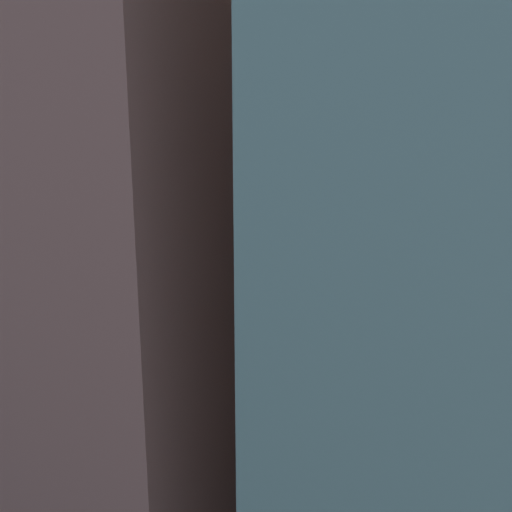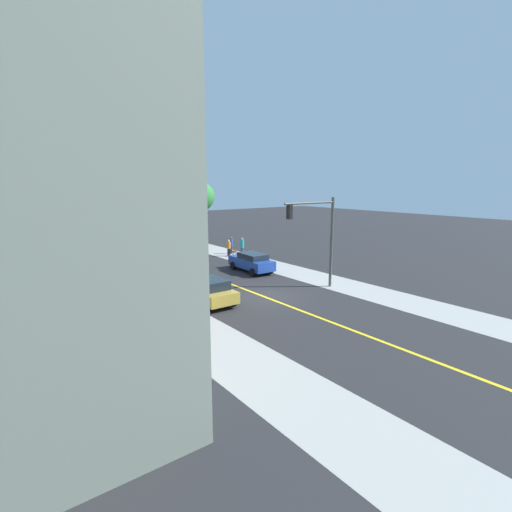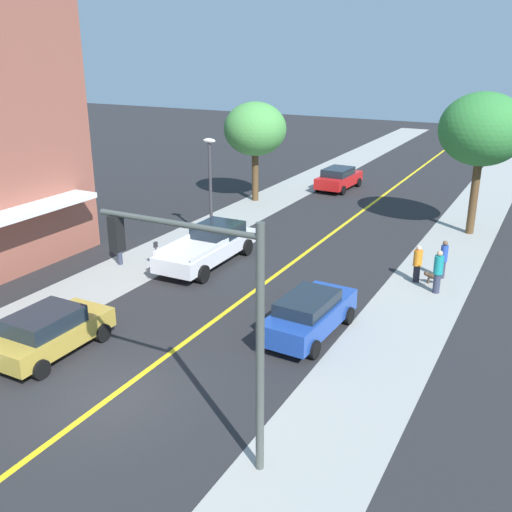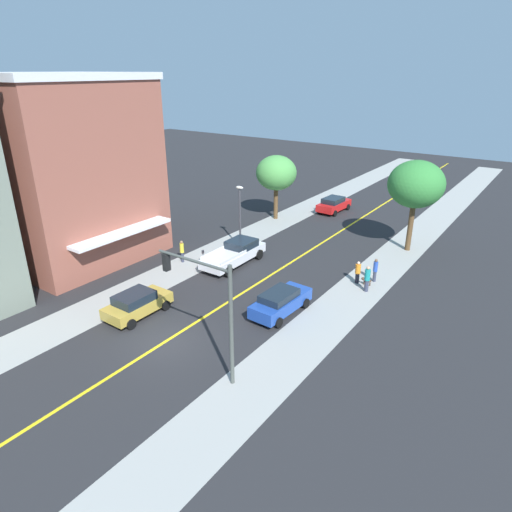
{
  "view_description": "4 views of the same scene",
  "coord_description": "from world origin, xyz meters",
  "px_view_note": "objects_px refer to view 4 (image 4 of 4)",
  "views": [
    {
      "loc": [
        -25.27,
        -5.27,
        9.71
      ],
      "look_at": [
        -0.49,
        8.83,
        2.41
      ],
      "focal_mm": 42.07,
      "sensor_mm": 36.0,
      "label": 1
    },
    {
      "loc": [
        -14.64,
        -18.47,
        7.22
      ],
      "look_at": [
        2.37,
        4.19,
        1.77
      ],
      "focal_mm": 26.86,
      "sensor_mm": 36.0,
      "label": 2
    },
    {
      "loc": [
        10.71,
        -11.13,
        9.74
      ],
      "look_at": [
        1.18,
        6.87,
        2.42
      ],
      "focal_mm": 41.34,
      "sensor_mm": 36.0,
      "label": 3
    },
    {
      "loc": [
        16.46,
        -14.63,
        14.1
      ],
      "look_at": [
        0.56,
        8.04,
        2.59
      ],
      "focal_mm": 31.61,
      "sensor_mm": 36.0,
      "label": 4
    }
  ],
  "objects_px": {
    "red_sedan_left_curb": "(334,204)",
    "gold_sedan_left_curb": "(137,303)",
    "street_tree_left_near": "(276,173)",
    "street_lamp": "(240,209)",
    "pedestrian_orange_shirt": "(358,272)",
    "traffic_light_mast": "(208,299)",
    "blue_sedan_right_curb": "(281,302)",
    "fire_hydrant": "(141,293)",
    "small_dog": "(366,280)",
    "street_tree_right_corner": "(416,185)",
    "pedestrian_yellow_shirt": "(182,251)",
    "parking_meter": "(203,255)",
    "pedestrian_blue_shirt": "(375,269)",
    "white_pickup_truck": "(235,253)",
    "pedestrian_teal_shirt": "(367,278)"
  },
  "relations": [
    {
      "from": "red_sedan_left_curb",
      "to": "gold_sedan_left_curb",
      "type": "distance_m",
      "value": 26.93
    },
    {
      "from": "street_tree_left_near",
      "to": "street_lamp",
      "type": "relative_size",
      "value": 1.19
    },
    {
      "from": "red_sedan_left_curb",
      "to": "pedestrian_orange_shirt",
      "type": "height_order",
      "value": "pedestrian_orange_shirt"
    },
    {
      "from": "traffic_light_mast",
      "to": "red_sedan_left_curb",
      "type": "distance_m",
      "value": 29.84
    },
    {
      "from": "traffic_light_mast",
      "to": "blue_sedan_right_curb",
      "type": "bearing_deg",
      "value": -86.95
    },
    {
      "from": "red_sedan_left_curb",
      "to": "pedestrian_orange_shirt",
      "type": "xyz_separation_m",
      "value": [
        9.12,
        -14.87,
        0.04
      ]
    },
    {
      "from": "fire_hydrant",
      "to": "small_dog",
      "type": "relative_size",
      "value": 1.16
    },
    {
      "from": "street_tree_right_corner",
      "to": "pedestrian_yellow_shirt",
      "type": "bearing_deg",
      "value": -137.01
    },
    {
      "from": "gold_sedan_left_curb",
      "to": "pedestrian_yellow_shirt",
      "type": "relative_size",
      "value": 2.37
    },
    {
      "from": "parking_meter",
      "to": "street_lamp",
      "type": "distance_m",
      "value": 5.33
    },
    {
      "from": "pedestrian_blue_shirt",
      "to": "street_tree_left_near",
      "type": "bearing_deg",
      "value": 71.46
    },
    {
      "from": "fire_hydrant",
      "to": "pedestrian_orange_shirt",
      "type": "height_order",
      "value": "pedestrian_orange_shirt"
    },
    {
      "from": "parking_meter",
      "to": "white_pickup_truck",
      "type": "distance_m",
      "value": 2.47
    },
    {
      "from": "parking_meter",
      "to": "red_sedan_left_curb",
      "type": "xyz_separation_m",
      "value": [
        1.9,
        18.82,
        -0.02
      ]
    },
    {
      "from": "traffic_light_mast",
      "to": "pedestrian_blue_shirt",
      "type": "relative_size",
      "value": 3.59
    },
    {
      "from": "fire_hydrant",
      "to": "pedestrian_blue_shirt",
      "type": "xyz_separation_m",
      "value": [
        11.7,
        11.38,
        0.51
      ]
    },
    {
      "from": "traffic_light_mast",
      "to": "gold_sedan_left_curb",
      "type": "relative_size",
      "value": 1.48
    },
    {
      "from": "white_pickup_truck",
      "to": "fire_hydrant",
      "type": "bearing_deg",
      "value": 168.46
    },
    {
      "from": "street_tree_left_near",
      "to": "street_tree_right_corner",
      "type": "distance_m",
      "value": 13.87
    },
    {
      "from": "pedestrian_yellow_shirt",
      "to": "white_pickup_truck",
      "type": "bearing_deg",
      "value": 114.04
    },
    {
      "from": "gold_sedan_left_curb",
      "to": "street_tree_left_near",
      "type": "bearing_deg",
      "value": 10.01
    },
    {
      "from": "traffic_light_mast",
      "to": "pedestrian_yellow_shirt",
      "type": "height_order",
      "value": "traffic_light_mast"
    },
    {
      "from": "red_sedan_left_curb",
      "to": "pedestrian_teal_shirt",
      "type": "distance_m",
      "value": 18.72
    },
    {
      "from": "street_tree_left_near",
      "to": "pedestrian_blue_shirt",
      "type": "bearing_deg",
      "value": -31.28
    },
    {
      "from": "street_tree_left_near",
      "to": "parking_meter",
      "type": "bearing_deg",
      "value": -81.9
    },
    {
      "from": "fire_hydrant",
      "to": "pedestrian_teal_shirt",
      "type": "bearing_deg",
      "value": 39.04
    },
    {
      "from": "traffic_light_mast",
      "to": "white_pickup_truck",
      "type": "bearing_deg",
      "value": -57.39
    },
    {
      "from": "small_dog",
      "to": "traffic_light_mast",
      "type": "bearing_deg",
      "value": 74.07
    },
    {
      "from": "street_tree_left_near",
      "to": "gold_sedan_left_curb",
      "type": "distance_m",
      "value": 22.04
    },
    {
      "from": "white_pickup_truck",
      "to": "pedestrian_yellow_shirt",
      "type": "height_order",
      "value": "pedestrian_yellow_shirt"
    },
    {
      "from": "gold_sedan_left_curb",
      "to": "pedestrian_blue_shirt",
      "type": "height_order",
      "value": "pedestrian_blue_shirt"
    },
    {
      "from": "blue_sedan_right_curb",
      "to": "pedestrian_yellow_shirt",
      "type": "bearing_deg",
      "value": 79.91
    },
    {
      "from": "blue_sedan_right_curb",
      "to": "white_pickup_truck",
      "type": "xyz_separation_m",
      "value": [
        -7.05,
        4.55,
        0.05
      ]
    },
    {
      "from": "street_lamp",
      "to": "pedestrian_yellow_shirt",
      "type": "relative_size",
      "value": 3.01
    },
    {
      "from": "small_dog",
      "to": "pedestrian_teal_shirt",
      "type": "bearing_deg",
      "value": 105.76
    },
    {
      "from": "traffic_light_mast",
      "to": "white_pickup_truck",
      "type": "relative_size",
      "value": 1.05
    },
    {
      "from": "street_lamp",
      "to": "street_tree_right_corner",
      "type": "bearing_deg",
      "value": 33.0
    },
    {
      "from": "pedestrian_orange_shirt",
      "to": "red_sedan_left_curb",
      "type": "bearing_deg",
      "value": -123.33
    },
    {
      "from": "pedestrian_blue_shirt",
      "to": "fire_hydrant",
      "type": "bearing_deg",
      "value": 146.94
    },
    {
      "from": "blue_sedan_right_curb",
      "to": "small_dog",
      "type": "xyz_separation_m",
      "value": [
        2.84,
        6.84,
        -0.46
      ]
    },
    {
      "from": "blue_sedan_right_curb",
      "to": "pedestrian_yellow_shirt",
      "type": "xyz_separation_m",
      "value": [
        -10.65,
        2.43,
        0.14
      ]
    },
    {
      "from": "gold_sedan_left_curb",
      "to": "small_dog",
      "type": "relative_size",
      "value": 5.75
    },
    {
      "from": "parking_meter",
      "to": "blue_sedan_right_curb",
      "type": "xyz_separation_m",
      "value": [
        8.85,
        -2.86,
        -0.02
      ]
    },
    {
      "from": "street_tree_right_corner",
      "to": "small_dog",
      "type": "xyz_separation_m",
      "value": [
        -0.22,
        -8.37,
        -5.23
      ]
    },
    {
      "from": "white_pickup_truck",
      "to": "pedestrian_yellow_shirt",
      "type": "xyz_separation_m",
      "value": [
        -3.6,
        -2.12,
        0.09
      ]
    },
    {
      "from": "red_sedan_left_curb",
      "to": "traffic_light_mast",
      "type": "bearing_deg",
      "value": -162.95
    },
    {
      "from": "traffic_light_mast",
      "to": "pedestrian_blue_shirt",
      "type": "xyz_separation_m",
      "value": [
        2.7,
        14.8,
        -3.26
      ]
    },
    {
      "from": "pedestrian_orange_shirt",
      "to": "parking_meter",
      "type": "bearing_deg",
      "value": -45.15
    },
    {
      "from": "street_lamp",
      "to": "red_sedan_left_curb",
      "type": "distance_m",
      "value": 14.49
    },
    {
      "from": "blue_sedan_right_curb",
      "to": "pedestrian_orange_shirt",
      "type": "xyz_separation_m",
      "value": [
        2.16,
        6.8,
        0.05
      ]
    }
  ]
}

